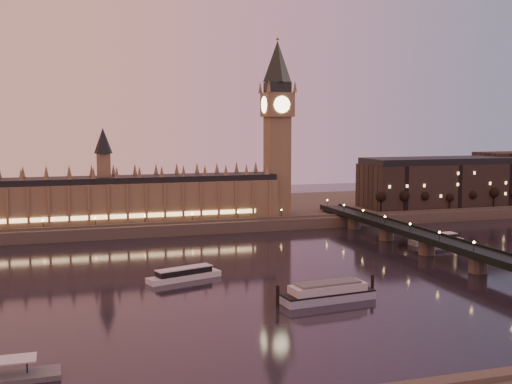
{
  "coord_description": "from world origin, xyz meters",
  "views": [
    {
      "loc": [
        -69.92,
        -236.24,
        60.79
      ],
      "look_at": [
        14.24,
        35.0,
        29.9
      ],
      "focal_mm": 45.0,
      "sensor_mm": 36.0,
      "label": 1
    }
  ],
  "objects": [
    {
      "name": "moored_barge",
      "position": [
        16.92,
        -39.17,
        2.97
      ],
      "size": [
        38.11,
        12.87,
        7.03
      ],
      "rotation": [
        0.0,
        0.0,
        0.11
      ],
      "color": "#99A8C3",
      "rests_on": "ground"
    },
    {
      "name": "bare_tree_0",
      "position": [
        115.86,
        109.0,
        14.11
      ],
      "size": [
        5.35,
        5.35,
        10.89
      ],
      "color": "black",
      "rests_on": "ground"
    },
    {
      "name": "bare_tree_3",
      "position": [
        163.61,
        109.0,
        14.11
      ],
      "size": [
        5.35,
        5.35,
        10.89
      ],
      "color": "black",
      "rests_on": "ground"
    },
    {
      "name": "big_ben",
      "position": [
        53.99,
        120.99,
        63.95
      ],
      "size": [
        17.68,
        17.68,
        104.0
      ],
      "color": "brown",
      "rests_on": "ground"
    },
    {
      "name": "bare_tree_5",
      "position": [
        195.44,
        109.0,
        14.11
      ],
      "size": [
        5.35,
        5.35,
        10.89
      ],
      "color": "black",
      "rests_on": "ground"
    },
    {
      "name": "palace_of_westminster",
      "position": [
        -40.12,
        120.99,
        21.71
      ],
      "size": [
        180.0,
        26.62,
        52.0
      ],
      "color": "brown",
      "rests_on": "ground"
    },
    {
      "name": "far_embankment",
      "position": [
        30.0,
        165.0,
        3.0
      ],
      "size": [
        560.0,
        130.0,
        6.0
      ],
      "primitive_type": "cube",
      "color": "#423D35",
      "rests_on": "ground"
    },
    {
      "name": "bare_tree_1",
      "position": [
        131.77,
        109.0,
        14.11
      ],
      "size": [
        5.35,
        5.35,
        10.89
      ],
      "color": "black",
      "rests_on": "ground"
    },
    {
      "name": "bare_tree_4",
      "position": [
        179.52,
        109.0,
        14.11
      ],
      "size": [
        5.35,
        5.35,
        10.89
      ],
      "color": "black",
      "rests_on": "ground"
    },
    {
      "name": "cruise_boat_a",
      "position": [
        -24.35,
        4.79,
        2.12
      ],
      "size": [
        30.57,
        15.42,
        4.8
      ],
      "rotation": [
        0.0,
        0.0,
        0.31
      ],
      "color": "silver",
      "rests_on": "ground"
    },
    {
      "name": "city_block",
      "position": [
        194.94,
        130.93,
        22.24
      ],
      "size": [
        155.0,
        45.0,
        34.0
      ],
      "color": "black",
      "rests_on": "ground"
    },
    {
      "name": "westminster_bridge",
      "position": [
        91.61,
        0.0,
        5.52
      ],
      "size": [
        13.2,
        260.0,
        15.3
      ],
      "color": "black",
      "rests_on": "ground"
    },
    {
      "name": "cruise_boat_b",
      "position": [
        110.79,
        40.31,
        2.31
      ],
      "size": [
        28.73,
        8.73,
        5.24
      ],
      "rotation": [
        0.0,
        0.0,
        0.06
      ],
      "color": "silver",
      "rests_on": "ground"
    },
    {
      "name": "ground",
      "position": [
        0.0,
        0.0,
        0.0
      ],
      "size": [
        700.0,
        700.0,
        0.0
      ],
      "primitive_type": "plane",
      "color": "black",
      "rests_on": "ground"
    },
    {
      "name": "bare_tree_2",
      "position": [
        147.69,
        109.0,
        14.11
      ],
      "size": [
        5.35,
        5.35,
        10.89
      ],
      "color": "black",
      "rests_on": "ground"
    },
    {
      "name": "bare_tree_6",
      "position": [
        211.36,
        109.0,
        14.11
      ],
      "size": [
        5.35,
        5.35,
        10.89
      ],
      "color": "black",
      "rests_on": "ground"
    }
  ]
}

